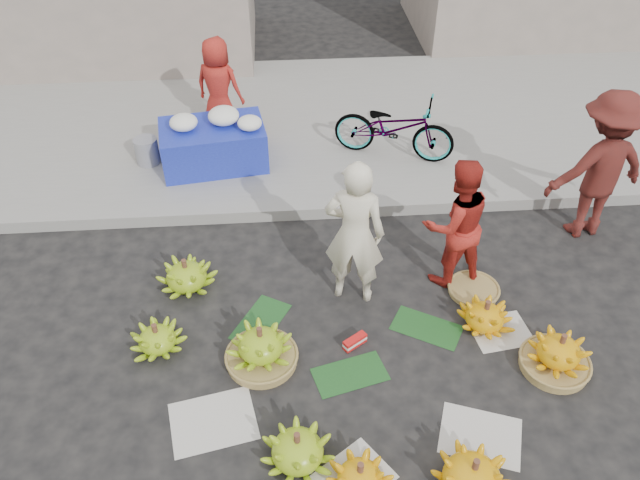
{
  "coord_description": "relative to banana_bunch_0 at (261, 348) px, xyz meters",
  "views": [
    {
      "loc": [
        -0.63,
        -3.69,
        4.52
      ],
      "look_at": [
        -0.29,
        0.86,
        0.7
      ],
      "focal_mm": 35.0,
      "sensor_mm": 36.0,
      "label": 1
    }
  ],
  "objects": [
    {
      "name": "banana_bunch_0",
      "position": [
        0.0,
        0.0,
        0.0
      ],
      "size": [
        0.75,
        0.75,
        0.45
      ],
      "rotation": [
        0.0,
        0.0,
        0.43
      ],
      "color": "olive",
      "rests_on": "ground"
    },
    {
      "name": "flower_table",
      "position": [
        -0.57,
        3.19,
        0.24
      ],
      "size": [
        1.39,
        0.98,
        0.75
      ],
      "rotation": [
        0.0,
        0.0,
        0.15
      ],
      "color": "#1926A4",
      "rests_on": "sidewalk"
    },
    {
      "name": "banana_leaves",
      "position": [
        0.79,
        0.19,
        -0.19
      ],
      "size": [
        2.0,
        1.0,
        0.0
      ],
      "primitive_type": null,
      "color": "#16421A",
      "rests_on": "ground"
    },
    {
      "name": "newspaper_scatter",
      "position": [
        0.89,
        -0.81,
        -0.19
      ],
      "size": [
        3.2,
        1.8,
        0.0
      ],
      "primitive_type": null,
      "color": "beige",
      "rests_on": "ground"
    },
    {
      "name": "curb",
      "position": [
        0.89,
        2.19,
        -0.12
      ],
      "size": [
        40.0,
        0.25,
        0.15
      ],
      "primitive_type": "cube",
      "color": "gray",
      "rests_on": "ground"
    },
    {
      "name": "banana_bunch_7",
      "position": [
        -0.76,
        1.05,
        -0.03
      ],
      "size": [
        0.71,
        0.71,
        0.36
      ],
      "rotation": [
        0.0,
        0.0,
        0.29
      ],
      "color": "#709F16",
      "rests_on": "ground"
    },
    {
      "name": "vendor_cream",
      "position": [
        0.92,
        0.81,
        0.6
      ],
      "size": [
        0.66,
        0.52,
        1.59
      ],
      "primitive_type": "imported",
      "rotation": [
        0.0,
        0.0,
        2.88
      ],
      "color": "beige",
      "rests_on": "ground"
    },
    {
      "name": "banana_bunch_4",
      "position": [
        2.64,
        -0.26,
        -0.01
      ],
      "size": [
        0.63,
        0.63,
        0.43
      ],
      "rotation": [
        0.0,
        0.0,
        -0.2
      ],
      "color": "olive",
      "rests_on": "ground"
    },
    {
      "name": "banana_bunch_3",
      "position": [
        1.58,
        -1.35,
        -0.02
      ],
      "size": [
        0.64,
        0.64,
        0.38
      ],
      "rotation": [
        0.0,
        0.0,
        -0.03
      ],
      "color": "#E4A40B",
      "rests_on": "ground"
    },
    {
      "name": "grey_bucket",
      "position": [
        -1.44,
        3.28,
        0.1
      ],
      "size": [
        0.3,
        0.3,
        0.34
      ],
      "primitive_type": "cylinder",
      "color": "gray",
      "rests_on": "sidewalk"
    },
    {
      "name": "bicycle",
      "position": [
        1.72,
        3.22,
        0.34
      ],
      "size": [
        1.04,
        1.64,
        0.82
      ],
      "primitive_type": "imported",
      "rotation": [
        0.0,
        0.0,
        1.22
      ],
      "color": "gray",
      "rests_on": "sidewalk"
    },
    {
      "name": "flower_vendor",
      "position": [
        -0.52,
        4.03,
        0.59
      ],
      "size": [
        0.76,
        0.63,
        1.32
      ],
      "primitive_type": "imported",
      "rotation": [
        0.0,
        0.0,
        2.76
      ],
      "color": "red",
      "rests_on": "sidewalk"
    },
    {
      "name": "basket_spare",
      "position": [
        2.17,
        0.74,
        -0.16
      ],
      "size": [
        0.51,
        0.51,
        0.06
      ],
      "primitive_type": "cylinder",
      "rotation": [
        0.0,
        0.0,
        0.02
      ],
      "color": "olive",
      "rests_on": "ground"
    },
    {
      "name": "banana_bunch_5",
      "position": [
        2.14,
        0.28,
        -0.05
      ],
      "size": [
        0.52,
        0.52,
        0.33
      ],
      "rotation": [
        0.0,
        0.0,
        -0.01
      ],
      "color": "#E4A40B",
      "rests_on": "ground"
    },
    {
      "name": "ground",
      "position": [
        0.89,
        -0.01,
        -0.19
      ],
      "size": [
        80.0,
        80.0,
        0.0
      ],
      "primitive_type": "plane",
      "color": "black",
      "rests_on": "ground"
    },
    {
      "name": "sidewalk",
      "position": [
        0.89,
        4.29,
        -0.13
      ],
      "size": [
        40.0,
        4.0,
        0.12
      ],
      "primitive_type": "cube",
      "color": "gray",
      "rests_on": "ground"
    },
    {
      "name": "incense_stack",
      "position": [
        0.87,
        0.13,
        -0.13
      ],
      "size": [
        0.24,
        0.2,
        0.1
      ],
      "primitive_type": "cube",
      "rotation": [
        0.0,
        0.0,
        0.6
      ],
      "color": "red",
      "rests_on": "ground"
    },
    {
      "name": "vendor_red",
      "position": [
        1.94,
        0.99,
        0.52
      ],
      "size": [
        0.79,
        0.67,
        1.43
      ],
      "primitive_type": "imported",
      "rotation": [
        0.0,
        0.0,
        3.34
      ],
      "color": "red",
      "rests_on": "ground"
    },
    {
      "name": "banana_bunch_2",
      "position": [
        0.74,
        -1.27,
        -0.06
      ],
      "size": [
        0.54,
        0.54,
        0.31
      ],
      "rotation": [
        0.0,
        0.0,
        0.15
      ],
      "color": "#E4A40B",
      "rests_on": "ground"
    },
    {
      "name": "banana_bunch_6",
      "position": [
        -0.96,
        0.24,
        -0.06
      ],
      "size": [
        0.48,
        0.48,
        0.31
      ],
      "rotation": [
        0.0,
        0.0,
        -0.01
      ],
      "color": "#709F16",
      "rests_on": "ground"
    },
    {
      "name": "banana_bunch_1",
      "position": [
        0.28,
        -1.02,
        -0.03
      ],
      "size": [
        0.74,
        0.74,
        0.36
      ],
      "rotation": [
        0.0,
        0.0,
        0.38
      ],
      "color": "#709F16",
      "rests_on": "ground"
    },
    {
      "name": "man_striped",
      "position": [
        3.65,
        1.66,
        0.67
      ],
      "size": [
        1.2,
        0.81,
        1.72
      ],
      "primitive_type": "imported",
      "rotation": [
        0.0,
        0.0,
        3.3
      ],
      "color": "maroon",
      "rests_on": "ground"
    }
  ]
}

